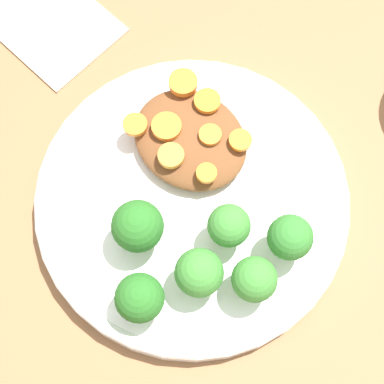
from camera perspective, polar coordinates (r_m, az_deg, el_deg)
name	(u,v)px	position (r m, az deg, el deg)	size (l,w,h in m)	color
ground_plane	(192,206)	(0.59, 0.00, -1.21)	(4.00, 4.00, 0.00)	#8C603D
plate	(192,200)	(0.58, 0.00, -0.75)	(0.28, 0.28, 0.03)	white
stew_mound	(190,139)	(0.58, -0.16, 4.72)	(0.11, 0.09, 0.02)	brown
broccoli_floret_0	(229,227)	(0.53, 3.29, -3.11)	(0.04, 0.04, 0.05)	#7FA85B
broccoli_floret_1	(138,227)	(0.53, -4.85, -3.09)	(0.04, 0.04, 0.06)	#759E51
broccoli_floret_2	(199,273)	(0.52, 0.64, -7.23)	(0.04, 0.04, 0.05)	#759E51
broccoli_floret_3	(290,238)	(0.53, 8.68, -4.09)	(0.04, 0.04, 0.05)	#759E51
broccoli_floret_4	(140,298)	(0.52, -4.67, -9.41)	(0.04, 0.04, 0.05)	#7FA85B
broccoli_floret_5	(254,280)	(0.52, 5.54, -7.80)	(0.04, 0.04, 0.05)	#7FA85B
carrot_slice_0	(166,126)	(0.57, -2.28, 5.85)	(0.03, 0.03, 0.01)	orange
carrot_slice_1	(210,135)	(0.56, 1.62, 5.11)	(0.02, 0.02, 0.00)	orange
carrot_slice_2	(207,101)	(0.58, 1.37, 8.09)	(0.02, 0.02, 0.00)	orange
carrot_slice_3	(203,170)	(0.55, 1.00, 1.95)	(0.02, 0.02, 0.00)	orange
carrot_slice_4	(242,141)	(0.56, 4.44, 4.52)	(0.02, 0.02, 0.00)	orange
carrot_slice_5	(183,83)	(0.59, -0.80, 9.70)	(0.03, 0.03, 0.01)	orange
carrot_slice_6	(171,156)	(0.56, -1.88, 3.25)	(0.02, 0.02, 0.01)	orange
carrot_slice_7	(135,125)	(0.57, -5.08, 5.99)	(0.02, 0.02, 0.00)	orange
napkin	(42,15)	(0.70, -13.17, 15.08)	(0.15, 0.10, 0.01)	beige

